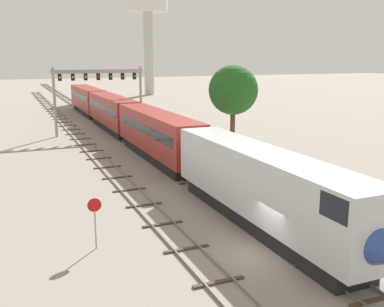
{
  "coord_description": "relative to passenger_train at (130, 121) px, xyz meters",
  "views": [
    {
      "loc": [
        -12.05,
        -19.27,
        10.34
      ],
      "look_at": [
        1.0,
        12.0,
        3.0
      ],
      "focal_mm": 42.23,
      "sensor_mm": 36.0,
      "label": 1
    }
  ],
  "objects": [
    {
      "name": "trackside_tree_left",
      "position": [
        9.54,
        -8.55,
        4.0
      ],
      "size": [
        5.5,
        5.5,
        9.4
      ],
      "color": "brown",
      "rests_on": "ground"
    },
    {
      "name": "ground_plane",
      "position": [
        -2.0,
        -33.95,
        -2.6
      ],
      "size": [
        400.0,
        400.0,
        0.0
      ],
      "primitive_type": "plane",
      "color": "gray"
    },
    {
      "name": "water_tower",
      "position": [
        22.77,
        65.08,
        19.26
      ],
      "size": [
        10.69,
        10.69,
        27.25
      ],
      "color": "beige",
      "rests_on": "ground"
    },
    {
      "name": "stop_sign",
      "position": [
        -10.0,
        -29.87,
        -0.73
      ],
      "size": [
        0.76,
        0.08,
        2.88
      ],
      "color": "gray",
      "rests_on": "ground"
    },
    {
      "name": "track_near",
      "position": [
        -5.5,
        6.05,
        -2.54
      ],
      "size": [
        2.6,
        160.0,
        0.16
      ],
      "color": "slate",
      "rests_on": "ground"
    },
    {
      "name": "signal_gantry",
      "position": [
        -2.25,
        7.22,
        4.0
      ],
      "size": [
        12.1,
        0.49,
        8.96
      ],
      "color": "#999BA0",
      "rests_on": "ground"
    },
    {
      "name": "track_main",
      "position": [
        0.0,
        26.05,
        -2.54
      ],
      "size": [
        2.6,
        200.0,
        0.16
      ],
      "color": "slate",
      "rests_on": "ground"
    },
    {
      "name": "passenger_train",
      "position": [
        0.0,
        0.0,
        0.0
      ],
      "size": [
        3.04,
        80.81,
        4.8
      ],
      "color": "silver",
      "rests_on": "ground"
    }
  ]
}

